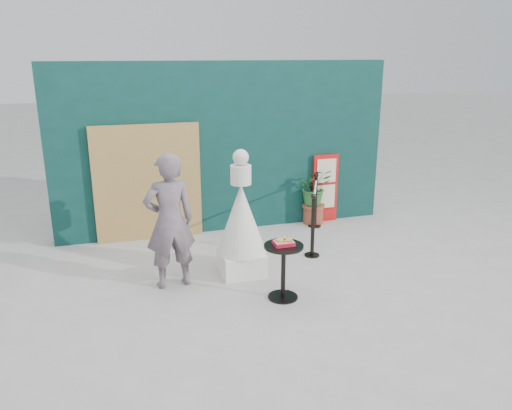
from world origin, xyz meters
TOP-DOWN VIEW (x-y plane):
  - ground at (0.00, 0.00)m, footprint 60.00×60.00m
  - back_wall at (0.00, 3.15)m, footprint 6.00×0.30m
  - bamboo_fence at (-1.40, 2.94)m, footprint 1.80×0.08m
  - woman at (-1.28, 0.99)m, footprint 0.74×0.53m
  - menu_board at (1.90, 2.95)m, footprint 0.50×0.07m
  - statue at (-0.25, 1.10)m, footprint 0.72×0.72m
  - cafe_table at (0.07, 0.19)m, footprint 0.52×0.52m
  - food_basket at (0.07, 0.19)m, footprint 0.26×0.19m
  - planter at (1.65, 2.89)m, footprint 0.63×0.54m
  - stanchion_barrier at (1.30, 2.05)m, footprint 0.84×1.54m

SIDE VIEW (x-z plane):
  - ground at x=0.00m, z-range 0.00..0.00m
  - stanchion_barrier at x=1.30m, z-range -0.02..1.01m
  - cafe_table at x=0.07m, z-range 0.12..0.87m
  - planter at x=1.65m, z-range 0.09..1.15m
  - menu_board at x=1.90m, z-range 0.00..1.30m
  - statue at x=-0.25m, z-range -0.17..1.68m
  - food_basket at x=0.07m, z-range 0.73..0.84m
  - woman at x=-1.28m, z-range 0.00..1.89m
  - bamboo_fence at x=-1.40m, z-range 0.00..2.00m
  - back_wall at x=0.00m, z-range 0.00..3.00m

